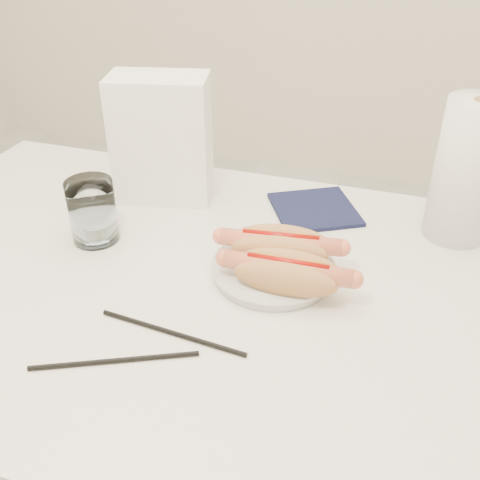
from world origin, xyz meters
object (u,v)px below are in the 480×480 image
(hotdog_right, at_px, (287,273))
(hotdog_left, at_px, (280,246))
(water_glass, at_px, (92,211))
(napkin_box, at_px, (162,139))
(table, at_px, (187,305))
(paper_towel_roll, at_px, (467,171))
(plate, at_px, (273,271))

(hotdog_right, bearing_deg, hotdog_left, 110.77)
(hotdog_right, distance_m, water_glass, 0.37)
(napkin_box, bearing_deg, table, -72.66)
(table, relative_size, paper_towel_roll, 4.79)
(water_glass, relative_size, napkin_box, 0.46)
(plate, height_order, paper_towel_roll, paper_towel_roll)
(hotdog_left, bearing_deg, napkin_box, 141.09)
(napkin_box, bearing_deg, paper_towel_roll, -10.40)
(water_glass, bearing_deg, napkin_box, 74.78)
(hotdog_right, distance_m, napkin_box, 0.40)
(hotdog_right, distance_m, paper_towel_roll, 0.37)
(hotdog_right, bearing_deg, plate, 125.45)
(hotdog_left, relative_size, napkin_box, 0.81)
(table, distance_m, hotdog_left, 0.19)
(napkin_box, bearing_deg, hotdog_left, -44.39)
(hotdog_right, xyz_separation_m, paper_towel_roll, (0.25, 0.27, 0.08))
(plate, height_order, water_glass, water_glass)
(hotdog_left, xyz_separation_m, hotdog_right, (0.03, -0.07, 0.00))
(napkin_box, bearing_deg, hotdog_right, -50.77)
(hotdog_left, height_order, napkin_box, napkin_box)
(water_glass, bearing_deg, hotdog_right, -8.17)
(plate, distance_m, hotdog_right, 0.06)
(table, xyz_separation_m, paper_towel_roll, (0.41, 0.27, 0.18))
(napkin_box, bearing_deg, water_glass, -118.33)
(hotdog_left, bearing_deg, table, -159.78)
(table, xyz_separation_m, napkin_box, (-0.14, 0.25, 0.18))
(table, height_order, hotdog_right, hotdog_right)
(hotdog_right, bearing_deg, paper_towel_roll, 45.53)
(hotdog_left, height_order, hotdog_right, same)
(napkin_box, height_order, paper_towel_roll, paper_towel_roll)
(hotdog_right, xyz_separation_m, napkin_box, (-0.31, 0.24, 0.08))
(water_glass, bearing_deg, plate, -1.45)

